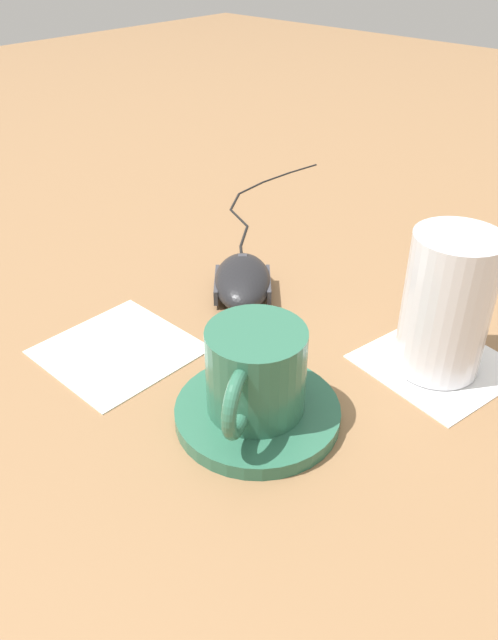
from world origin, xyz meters
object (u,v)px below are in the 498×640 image
Objects in this scene: saucer at (257,413)px; coffee_cup at (255,372)px; drinking_glass at (447,304)px; computer_mouse at (243,281)px.

coffee_cup is at bearing -108.53° from saucer.
saucer is 1.05× the size of drinking_glass.
drinking_glass is (0.20, 0.03, 0.05)m from computer_mouse.
coffee_cup reaches higher than saucer.
saucer is at bearing -43.23° from computer_mouse.
saucer is at bearing -114.06° from drinking_glass.
coffee_cup is (-0.00, -0.00, 0.04)m from saucer.
drinking_glass reaches higher than saucer.
coffee_cup is 0.18m from computer_mouse.
coffee_cup is at bearing -43.92° from computer_mouse.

